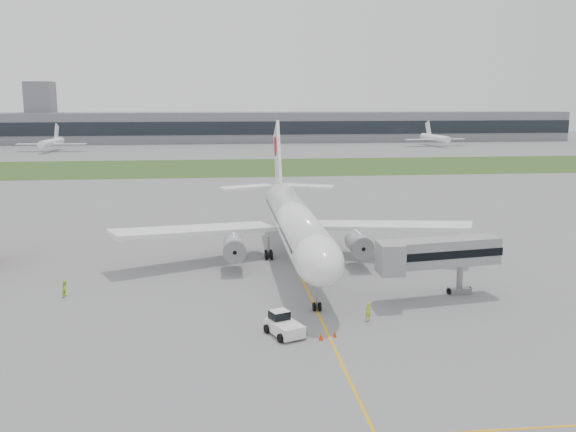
{
  "coord_description": "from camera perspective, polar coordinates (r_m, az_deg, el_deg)",
  "views": [
    {
      "loc": [
        -9.92,
        -77.36,
        21.87
      ],
      "look_at": [
        -1.12,
        2.0,
        6.8
      ],
      "focal_mm": 40.0,
      "sensor_mm": 36.0,
      "label": 1
    }
  ],
  "objects": [
    {
      "name": "ground",
      "position": [
        81.0,
        0.94,
        -4.97
      ],
      "size": [
        600.0,
        600.0,
        0.0
      ],
      "primitive_type": "plane",
      "color": "slate",
      "rests_on": "ground"
    },
    {
      "name": "safety_cone_left",
      "position": [
        59.24,
        2.94,
        -10.68
      ],
      "size": [
        0.43,
        0.43,
        0.6
      ],
      "primitive_type": "cone",
      "color": "red",
      "rests_on": "ground"
    },
    {
      "name": "pushback_tug",
      "position": [
        60.28,
        -0.41,
        -9.62
      ],
      "size": [
        3.86,
        4.56,
        2.05
      ],
      "rotation": [
        0.0,
        0.0,
        0.4
      ],
      "color": "white",
      "rests_on": "ground"
    },
    {
      "name": "apron_markings",
      "position": [
        76.24,
        1.42,
        -5.98
      ],
      "size": [
        70.0,
        70.0,
        0.04
      ],
      "primitive_type": null,
      "color": "#EBA514",
      "rests_on": "ground"
    },
    {
      "name": "terminal_building",
      "position": [
        307.75,
        -4.52,
        7.89
      ],
      "size": [
        320.0,
        22.3,
        14.0
      ],
      "color": "gray",
      "rests_on": "ground"
    },
    {
      "name": "distant_aircraft_right",
      "position": [
        288.6,
        12.89,
        6.08
      ],
      "size": [
        29.68,
        26.92,
        10.3
      ],
      "primitive_type": null,
      "rotation": [
        0.0,
        0.0,
        0.12
      ],
      "color": "white",
      "rests_on": "ground"
    },
    {
      "name": "ground_crew_near",
      "position": [
        64.26,
        7.1,
        -8.41
      ],
      "size": [
        0.81,
        0.7,
        1.87
      ],
      "primitive_type": "imported",
      "rotation": [
        0.0,
        0.0,
        3.59
      ],
      "color": "#C3D523",
      "rests_on": "ground"
    },
    {
      "name": "control_tower",
      "position": [
        320.3,
        -20.92,
        6.08
      ],
      "size": [
        12.0,
        12.0,
        56.0
      ],
      "primitive_type": null,
      "color": "gray",
      "rests_on": "ground"
    },
    {
      "name": "ground_crew_far",
      "position": [
        75.17,
        -19.19,
        -6.12
      ],
      "size": [
        0.9,
        1.03,
        1.81
      ],
      "primitive_type": "imported",
      "rotation": [
        0.0,
        0.0,
        1.3
      ],
      "color": "#C1F929",
      "rests_on": "ground"
    },
    {
      "name": "distant_aircraft_left",
      "position": [
        270.67,
        -20.24,
        5.4
      ],
      "size": [
        28.58,
        25.68,
        10.25
      ],
      "primitive_type": null,
      "rotation": [
        0.0,
        0.0,
        -0.08
      ],
      "color": "white",
      "rests_on": "ground"
    },
    {
      "name": "grass_strip",
      "position": [
        198.81,
        -3.44,
        4.36
      ],
      "size": [
        600.0,
        50.0,
        0.02
      ],
      "primitive_type": "cube",
      "color": "#2E5720",
      "rests_on": "ground"
    },
    {
      "name": "jet_bridge",
      "position": [
        71.31,
        12.76,
        -3.31
      ],
      "size": [
        14.34,
        6.21,
        6.68
      ],
      "rotation": [
        0.0,
        0.0,
        0.16
      ],
      "color": "gray",
      "rests_on": "ground"
    },
    {
      "name": "safety_cone_right",
      "position": [
        60.02,
        4.17,
        -10.43
      ],
      "size": [
        0.39,
        0.39,
        0.54
      ],
      "primitive_type": "cone",
      "color": "red",
      "rests_on": "ground"
    },
    {
      "name": "airliner",
      "position": [
        84.4,
        0.54,
        -0.38
      ],
      "size": [
        48.13,
        53.95,
        17.88
      ],
      "color": "white",
      "rests_on": "ground"
    }
  ]
}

